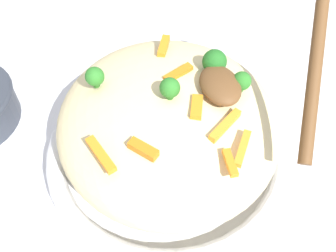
% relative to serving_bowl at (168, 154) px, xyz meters
% --- Properties ---
extents(ground_plane, '(2.40, 2.40, 0.00)m').
position_rel_serving_bowl_xyz_m(ground_plane, '(0.00, 0.00, -0.03)').
color(ground_plane, silver).
extents(serving_bowl, '(0.29, 0.29, 0.05)m').
position_rel_serving_bowl_xyz_m(serving_bowl, '(0.00, 0.00, 0.00)').
color(serving_bowl, silver).
rests_on(serving_bowl, ground_plane).
extents(pasta_mound, '(0.25, 0.24, 0.10)m').
position_rel_serving_bowl_xyz_m(pasta_mound, '(0.00, 0.00, 0.06)').
color(pasta_mound, beige).
rests_on(pasta_mound, serving_bowl).
extents(carrot_piece_0, '(0.03, 0.03, 0.01)m').
position_rel_serving_bowl_xyz_m(carrot_piece_0, '(0.06, -0.04, 0.11)').
color(carrot_piece_0, orange).
rests_on(carrot_piece_0, pasta_mound).
extents(carrot_piece_1, '(0.03, 0.02, 0.01)m').
position_rel_serving_bowl_xyz_m(carrot_piece_1, '(-0.07, 0.01, 0.11)').
color(carrot_piece_1, orange).
rests_on(carrot_piece_1, pasta_mound).
extents(carrot_piece_2, '(0.02, 0.03, 0.01)m').
position_rel_serving_bowl_xyz_m(carrot_piece_2, '(-0.02, 0.02, 0.11)').
color(carrot_piece_2, orange).
rests_on(carrot_piece_2, pasta_mound).
extents(carrot_piece_3, '(0.03, 0.01, 0.01)m').
position_rel_serving_bowl_xyz_m(carrot_piece_3, '(0.09, 0.03, 0.10)').
color(carrot_piece_3, orange).
rests_on(carrot_piece_3, pasta_mound).
extents(carrot_piece_4, '(0.03, 0.04, 0.01)m').
position_rel_serving_bowl_xyz_m(carrot_piece_4, '(0.05, 0.04, 0.11)').
color(carrot_piece_4, orange).
rests_on(carrot_piece_4, pasta_mound).
extents(carrot_piece_5, '(0.04, 0.03, 0.01)m').
position_rel_serving_bowl_xyz_m(carrot_piece_5, '(0.08, 0.05, 0.10)').
color(carrot_piece_5, orange).
rests_on(carrot_piece_5, pasta_mound).
extents(carrot_piece_6, '(0.03, 0.02, 0.01)m').
position_rel_serving_bowl_xyz_m(carrot_piece_6, '(0.03, 0.02, 0.11)').
color(carrot_piece_6, orange).
rests_on(carrot_piece_6, pasta_mound).
extents(carrot_piece_7, '(0.04, 0.02, 0.01)m').
position_rel_serving_bowl_xyz_m(carrot_piece_7, '(0.05, -0.08, 0.10)').
color(carrot_piece_7, orange).
rests_on(carrot_piece_7, pasta_mound).
extents(broccoli_floret_0, '(0.02, 0.02, 0.02)m').
position_rel_serving_bowl_xyz_m(broccoli_floret_0, '(0.01, -0.00, 0.12)').
color(broccoli_floret_0, '#296820').
rests_on(broccoli_floret_0, pasta_mound).
extents(broccoli_floret_1, '(0.02, 0.02, 0.02)m').
position_rel_serving_bowl_xyz_m(broccoli_floret_1, '(0.01, 0.07, 0.11)').
color(broccoli_floret_1, '#296820').
rests_on(broccoli_floret_1, pasta_mound).
extents(broccoli_floret_2, '(0.03, 0.03, 0.03)m').
position_rel_serving_bowl_xyz_m(broccoli_floret_2, '(-0.02, 0.06, 0.12)').
color(broccoli_floret_2, '#205B1C').
rests_on(broccoli_floret_2, pasta_mound).
extents(broccoli_floret_3, '(0.02, 0.02, 0.02)m').
position_rel_serving_bowl_xyz_m(broccoli_floret_3, '(-0.04, -0.07, 0.11)').
color(broccoli_floret_3, '#296820').
rests_on(broccoli_floret_3, pasta_mound).
extents(serving_spoon, '(0.15, 0.13, 0.10)m').
position_rel_serving_bowl_xyz_m(serving_spoon, '(0.02, 0.08, 0.13)').
color(serving_spoon, brown).
rests_on(serving_spoon, pasta_mound).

